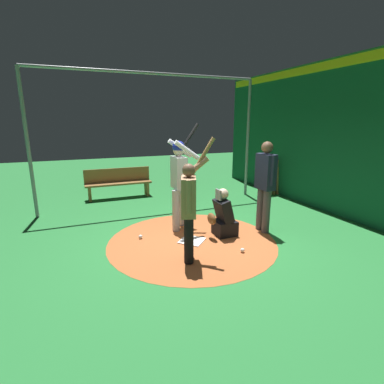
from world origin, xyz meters
TOP-DOWN VIEW (x-y plane):
  - ground_plane at (0.00, 0.00)m, footprint 26.14×26.14m
  - dirt_circle at (0.00, 0.00)m, footprint 3.12×3.12m
  - home_plate at (0.00, 0.00)m, footprint 0.59×0.59m
  - batter at (-0.03, -0.75)m, footprint 0.68×0.49m
  - catcher at (-0.67, -0.05)m, footprint 0.58×0.40m
  - umpire at (-1.53, 0.05)m, footprint 0.23×0.49m
  - visitor at (0.32, 0.66)m, footprint 0.65×0.51m
  - back_wall at (-3.86, 0.00)m, footprint 0.23×10.14m
  - cage_frame at (0.00, 0.00)m, footprint 5.75×5.38m
  - bat_rack at (-3.61, -2.34)m, footprint 0.70×0.16m
  - bench at (0.80, -3.73)m, footprint 1.87×0.36m
  - baseball_0 at (0.87, -0.47)m, footprint 0.07×0.07m
  - baseball_1 at (-0.62, 0.77)m, footprint 0.07×0.07m

SIDE VIEW (x-z plane):
  - ground_plane at x=0.00m, z-range 0.00..0.00m
  - dirt_circle at x=0.00m, z-range 0.00..0.01m
  - home_plate at x=0.00m, z-range 0.01..0.02m
  - baseball_0 at x=0.87m, z-range 0.01..0.08m
  - baseball_1 at x=-0.62m, z-range 0.01..0.08m
  - catcher at x=-0.67m, z-range -0.10..0.84m
  - bench at x=0.80m, z-range 0.03..0.88m
  - bat_rack at x=-3.61m, z-range -0.04..1.02m
  - visitor at x=0.32m, z-range -0.07..1.89m
  - umpire at x=-1.53m, z-range 0.12..1.93m
  - batter at x=-0.03m, z-range 0.03..2.18m
  - back_wall at x=-3.86m, z-range 0.01..3.60m
  - cage_frame at x=0.00m, z-range 0.64..3.99m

